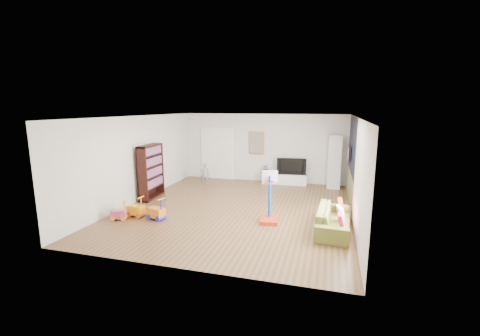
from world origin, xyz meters
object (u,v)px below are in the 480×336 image
(bookshelf, at_px, (151,172))
(sofa, at_px, (334,219))
(media_console, at_px, (284,179))
(basketball_hoop, at_px, (269,197))

(bookshelf, height_order, sofa, bookshelf)
(media_console, height_order, basketball_hoop, basketball_hoop)
(bookshelf, xyz_separation_m, sofa, (5.77, -1.33, -0.60))
(media_console, distance_m, basketball_hoop, 4.36)
(media_console, bearing_deg, bookshelf, -145.09)
(basketball_hoop, bearing_deg, sofa, -12.55)
(media_console, height_order, bookshelf, bookshelf)
(bookshelf, bearing_deg, basketball_hoop, -19.72)
(media_console, bearing_deg, basketball_hoop, -90.55)
(sofa, distance_m, basketball_hoop, 1.67)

